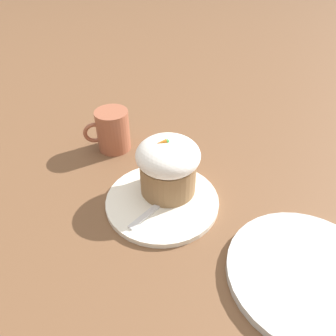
# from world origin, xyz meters

# --- Properties ---
(ground_plane) EXTENTS (4.00, 4.00, 0.00)m
(ground_plane) POSITION_xyz_m (0.00, 0.00, 0.00)
(ground_plane) COLOR brown
(dessert_plate) EXTENTS (0.20, 0.20, 0.01)m
(dessert_plate) POSITION_xyz_m (0.00, 0.00, 0.01)
(dessert_plate) COLOR white
(dessert_plate) RESTS_ON ground_plane
(carrot_cake) EXTENTS (0.11, 0.11, 0.11)m
(carrot_cake) POSITION_xyz_m (-0.02, -0.02, 0.07)
(carrot_cake) COLOR olive
(carrot_cake) RESTS_ON dessert_plate
(spoon) EXTENTS (0.12, 0.09, 0.01)m
(spoon) POSITION_xyz_m (-0.01, 0.00, 0.01)
(spoon) COLOR silver
(spoon) RESTS_ON dessert_plate
(coffee_cup) EXTENTS (0.10, 0.07, 0.09)m
(coffee_cup) POSITION_xyz_m (0.06, -0.20, 0.04)
(coffee_cup) COLOR #9E563D
(coffee_cup) RESTS_ON ground_plane
(side_plate) EXTENTS (0.23, 0.23, 0.01)m
(side_plate) POSITION_xyz_m (-0.16, 0.20, 0.01)
(side_plate) COLOR silver
(side_plate) RESTS_ON ground_plane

